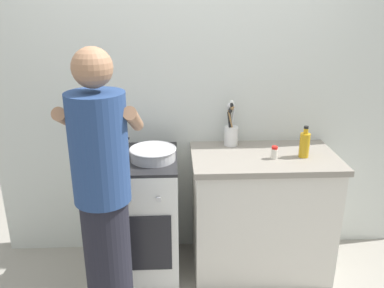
{
  "coord_description": "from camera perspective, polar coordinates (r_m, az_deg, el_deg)",
  "views": [
    {
      "loc": [
        -0.07,
        -2.37,
        1.9
      ],
      "look_at": [
        0.05,
        0.12,
        1.0
      ],
      "focal_mm": 37.35,
      "sensor_mm": 36.0,
      "label": 1
    }
  ],
  "objects": [
    {
      "name": "ground",
      "position": [
        3.04,
        -0.88,
        -18.84
      ],
      "size": [
        6.0,
        6.0,
        0.0
      ],
      "primitive_type": "plane",
      "color": "gray"
    },
    {
      "name": "back_wall",
      "position": [
        2.96,
        2.58,
        7.12
      ],
      "size": [
        3.2,
        0.1,
        2.5
      ],
      "color": "silver",
      "rests_on": "ground"
    },
    {
      "name": "countertop",
      "position": [
        2.97,
        9.78,
        -9.62
      ],
      "size": [
        1.0,
        0.6,
        0.9
      ],
      "color": "silver",
      "rests_on": "ground"
    },
    {
      "name": "stove_range",
      "position": [
        2.92,
        -8.01,
        -10.14
      ],
      "size": [
        0.6,
        0.62,
        0.9
      ],
      "color": "white",
      "rests_on": "ground"
    },
    {
      "name": "pot",
      "position": [
        2.74,
        -11.4,
        -0.44
      ],
      "size": [
        0.24,
        0.18,
        0.14
      ],
      "color": "#B2B2B7",
      "rests_on": "stove_range"
    },
    {
      "name": "mixing_bowl",
      "position": [
        2.66,
        -5.59,
        -1.32
      ],
      "size": [
        0.31,
        0.31,
        0.08
      ],
      "color": "#B7B7BC",
      "rests_on": "stove_range"
    },
    {
      "name": "utensil_crock",
      "position": [
        2.9,
        5.59,
        1.77
      ],
      "size": [
        0.1,
        0.1,
        0.33
      ],
      "color": "silver",
      "rests_on": "countertop"
    },
    {
      "name": "spice_bottle",
      "position": [
        2.72,
        11.68,
        -1.22
      ],
      "size": [
        0.04,
        0.04,
        0.09
      ],
      "color": "silver",
      "rests_on": "countertop"
    },
    {
      "name": "oil_bottle",
      "position": [
        2.78,
        15.77,
        -0.05
      ],
      "size": [
        0.07,
        0.07,
        0.22
      ],
      "color": "gold",
      "rests_on": "countertop"
    },
    {
      "name": "person",
      "position": [
        2.22,
        -12.45,
        -8.57
      ],
      "size": [
        0.41,
        0.5,
        1.7
      ],
      "color": "black",
      "rests_on": "ground"
    }
  ]
}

